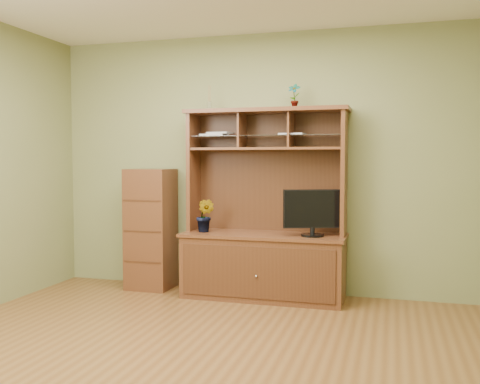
% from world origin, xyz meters
% --- Properties ---
extents(room, '(4.54, 4.04, 2.74)m').
position_xyz_m(room, '(0.00, 0.00, 1.35)').
color(room, brown).
rests_on(room, ground).
extents(media_hutch, '(1.66, 0.61, 1.90)m').
position_xyz_m(media_hutch, '(0.12, 1.73, 0.52)').
color(media_hutch, '#482A14').
rests_on(media_hutch, room).
extents(monitor, '(0.55, 0.25, 0.45)m').
position_xyz_m(monitor, '(0.62, 1.65, 0.89)').
color(monitor, black).
rests_on(monitor, media_hutch).
extents(orchid_plant, '(0.21, 0.18, 0.34)m').
position_xyz_m(orchid_plant, '(-0.48, 1.65, 0.82)').
color(orchid_plant, '#23501B').
rests_on(orchid_plant, media_hutch).
extents(top_plant, '(0.14, 0.11, 0.25)m').
position_xyz_m(top_plant, '(0.40, 1.80, 2.02)').
color(top_plant, '#366623').
rests_on(top_plant, media_hutch).
extents(reed_diffuser, '(0.05, 0.05, 0.26)m').
position_xyz_m(reed_diffuser, '(-0.48, 1.80, 2.00)').
color(reed_diffuser, silver).
rests_on(reed_diffuser, media_hutch).
extents(magazines, '(1.08, 0.21, 0.04)m').
position_xyz_m(magazines, '(-0.15, 1.80, 1.65)').
color(magazines, '#B8B8BD').
rests_on(magazines, media_hutch).
extents(side_cabinet, '(0.46, 0.42, 1.29)m').
position_xyz_m(side_cabinet, '(-1.15, 1.77, 0.64)').
color(side_cabinet, '#482A14').
rests_on(side_cabinet, room).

